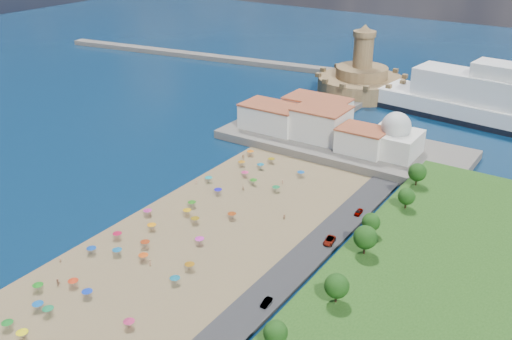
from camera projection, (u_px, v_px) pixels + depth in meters
The scene contains 11 objects.
ground at pixel (194, 224), 157.66m from camera, with size 700.00×700.00×0.00m, color #071938.
terrace at pixel (342, 144), 207.33m from camera, with size 90.00×36.00×3.00m, color #59544C.
jetty at pixel (331, 109), 245.00m from camera, with size 18.00×70.00×2.40m, color #59544C.
breakwater at pixel (214, 58), 328.16m from camera, with size 200.00×7.00×2.60m, color #59544C.
waterfront_buildings at pixel (312, 120), 211.69m from camera, with size 57.00×29.00×11.00m.
domed_building at pixel (395, 138), 192.67m from camera, with size 16.00×16.00×15.00m.
fortress at pixel (361, 80), 265.44m from camera, with size 40.00×40.00×32.40m.
beach_parasols at pixel (161, 233), 149.28m from camera, with size 33.05×114.87×2.20m.
beachgoers at pixel (174, 225), 155.09m from camera, with size 35.83×99.00×1.85m.
parked_cars at pixel (309, 261), 139.02m from camera, with size 3.06×76.62×1.38m.
hillside_trees at pixel (340, 261), 123.49m from camera, with size 9.94×112.69×7.16m.
Camera 1 is at (89.82, -104.75, 79.60)m, focal length 40.00 mm.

